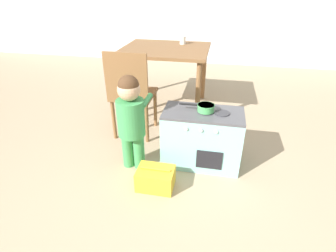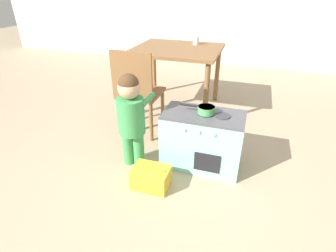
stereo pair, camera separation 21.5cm
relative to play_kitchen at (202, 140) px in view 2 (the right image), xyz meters
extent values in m
plane|color=tan|center=(-0.07, -0.73, -0.25)|extent=(16.00, 16.00, 0.00)
cube|color=#8CD1CC|center=(0.00, 0.00, -0.01)|extent=(0.65, 0.34, 0.47)
cube|color=#4C4C51|center=(0.00, 0.00, 0.24)|extent=(0.65, 0.34, 0.02)
cylinder|color=#38383D|center=(0.02, 0.00, 0.25)|extent=(0.12, 0.12, 0.01)
cylinder|color=#38383D|center=(0.15, 0.00, 0.25)|extent=(0.12, 0.12, 0.01)
cube|color=black|center=(0.08, -0.18, -0.09)|extent=(0.21, 0.01, 0.16)
cylinder|color=#B2B2B7|center=(-0.11, -0.18, 0.18)|extent=(0.03, 0.01, 0.03)
cylinder|color=#B2B2B7|center=(0.00, -0.18, 0.18)|extent=(0.03, 0.01, 0.03)
cylinder|color=#B2B2B7|center=(0.11, -0.18, 0.18)|extent=(0.03, 0.01, 0.03)
cylinder|color=#4CAD5B|center=(0.02, 0.00, 0.28)|extent=(0.13, 0.13, 0.06)
cylinder|color=#4CAD5B|center=(0.02, 0.00, 0.30)|extent=(0.14, 0.14, 0.01)
cylinder|color=black|center=(-0.12, 0.00, 0.30)|extent=(0.15, 0.02, 0.02)
cylinder|color=#3D9351|center=(-0.60, -0.17, -0.09)|extent=(0.09, 0.09, 0.32)
cylinder|color=#3D9351|center=(-0.51, -0.17, -0.09)|extent=(0.09, 0.09, 0.32)
cylinder|color=#3D9351|center=(-0.56, -0.17, 0.22)|extent=(0.22, 0.22, 0.30)
sphere|color=tan|center=(-0.56, -0.17, 0.46)|extent=(0.17, 0.17, 0.17)
sphere|color=#4C331E|center=(-0.56, -0.17, 0.49)|extent=(0.16, 0.16, 0.16)
cylinder|color=#3D9351|center=(-0.65, -0.05, 0.33)|extent=(0.04, 0.24, 0.04)
cylinder|color=#3D9351|center=(-0.46, -0.05, 0.33)|extent=(0.04, 0.24, 0.04)
cube|color=gold|center=(-0.31, -0.39, -0.17)|extent=(0.28, 0.21, 0.16)
cylinder|color=gold|center=(-0.31, -0.39, -0.08)|extent=(0.23, 0.02, 0.02)
cube|color=brown|center=(-0.54, 1.09, 0.48)|extent=(0.99, 0.88, 0.03)
cylinder|color=brown|center=(-0.98, 0.71, 0.11)|extent=(0.06, 0.06, 0.71)
cylinder|color=brown|center=(-0.11, 0.71, 0.11)|extent=(0.06, 0.06, 0.71)
cylinder|color=brown|center=(-0.98, 1.47, 0.11)|extent=(0.06, 0.06, 0.71)
cylinder|color=brown|center=(-0.11, 1.47, 0.11)|extent=(0.06, 0.06, 0.71)
cube|color=brown|center=(-0.72, 0.40, 0.18)|extent=(0.40, 0.40, 0.03)
cube|color=brown|center=(-0.72, 0.21, 0.42)|extent=(0.40, 0.02, 0.44)
cylinder|color=brown|center=(-0.89, 0.23, -0.04)|extent=(0.04, 0.04, 0.41)
cylinder|color=brown|center=(-0.55, 0.23, -0.04)|extent=(0.04, 0.04, 0.41)
cylinder|color=brown|center=(-0.89, 0.57, -0.04)|extent=(0.04, 0.04, 0.41)
cylinder|color=brown|center=(-0.55, 0.57, -0.04)|extent=(0.04, 0.04, 0.41)
cylinder|color=white|center=(-0.38, 1.33, 0.54)|extent=(0.07, 0.07, 0.09)
camera|label=1|loc=(0.10, -1.91, 1.16)|focal=28.00mm
camera|label=2|loc=(0.30, -1.86, 1.16)|focal=28.00mm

